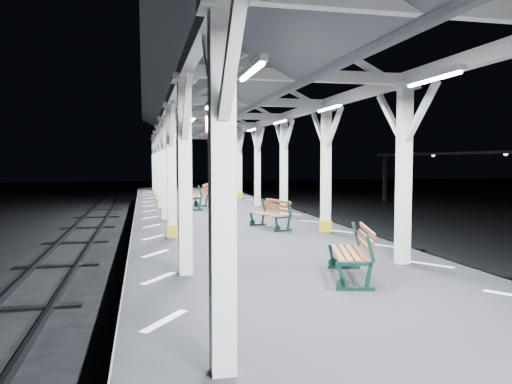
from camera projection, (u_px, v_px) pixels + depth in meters
name	position (u px, v px, depth m)	size (l,w,h in m)	color
ground	(271.00, 295.00, 10.83)	(120.00, 120.00, 0.00)	black
platform	(271.00, 272.00, 10.80)	(6.00, 50.00, 1.00)	black
hazard_stripes_left	(156.00, 254.00, 10.23)	(1.00, 48.00, 0.01)	silver
hazard_stripes_right	(375.00, 245.00, 11.31)	(1.00, 48.00, 0.01)	silver
track_left	(23.00, 306.00, 9.72)	(2.20, 60.00, 0.16)	#2D2D33
track_right	(473.00, 279.00, 11.93)	(2.20, 60.00, 0.16)	#2D2D33
canopy	(272.00, 82.00, 10.52)	(5.40, 49.00, 4.65)	silver
bench_near	(355.00, 251.00, 8.03)	(0.99, 1.66, 0.85)	#113029
bench_mid	(272.00, 213.00, 14.04)	(0.92, 1.57, 0.80)	#113029
bench_far	(200.00, 195.00, 19.69)	(1.13, 1.94, 0.99)	#113029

